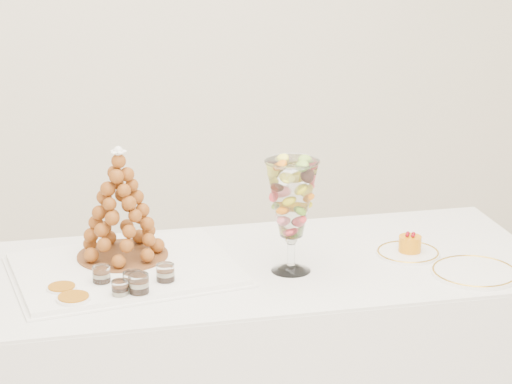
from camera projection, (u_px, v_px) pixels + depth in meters
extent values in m
cube|color=white|center=(242.00, 372.00, 3.19)|extent=(1.90, 0.78, 0.71)
cube|color=white|center=(241.00, 267.00, 3.08)|extent=(1.89, 0.77, 0.01)
cube|color=white|center=(125.00, 269.00, 3.02)|extent=(0.71, 0.57, 0.02)
cylinder|color=white|center=(291.00, 267.00, 3.04)|extent=(0.12, 0.12, 0.02)
cylinder|color=white|center=(291.00, 251.00, 3.02)|extent=(0.03, 0.03, 0.08)
sphere|color=white|center=(291.00, 238.00, 3.01)|extent=(0.04, 0.04, 0.04)
cylinder|color=white|center=(408.00, 253.00, 3.17)|extent=(0.20, 0.20, 0.01)
cylinder|color=white|center=(474.00, 272.00, 3.01)|extent=(0.26, 0.26, 0.01)
cylinder|color=white|center=(102.00, 278.00, 2.90)|extent=(0.05, 0.05, 0.07)
cylinder|color=white|center=(133.00, 285.00, 2.83)|extent=(0.07, 0.07, 0.08)
cylinder|color=white|center=(165.00, 276.00, 2.90)|extent=(0.06, 0.06, 0.07)
cylinder|color=white|center=(120.00, 291.00, 2.81)|extent=(0.05, 0.05, 0.06)
cylinder|color=white|center=(139.00, 287.00, 2.82)|extent=(0.06, 0.06, 0.08)
cylinder|color=white|center=(62.00, 291.00, 2.85)|extent=(0.09, 0.09, 0.03)
cylinder|color=white|center=(74.00, 302.00, 2.78)|extent=(0.10, 0.10, 0.03)
cylinder|color=brown|center=(123.00, 255.00, 3.09)|extent=(0.28, 0.28, 0.01)
cone|color=brown|center=(120.00, 203.00, 3.04)|extent=(0.30, 0.30, 0.34)
sphere|color=white|center=(118.00, 152.00, 2.99)|extent=(0.03, 0.03, 0.03)
cylinder|color=orange|center=(410.00, 244.00, 3.16)|extent=(0.07, 0.07, 0.05)
sphere|color=maroon|center=(414.00, 234.00, 3.16)|extent=(0.01, 0.01, 0.01)
sphere|color=maroon|center=(408.00, 233.00, 3.16)|extent=(0.01, 0.01, 0.01)
sphere|color=maroon|center=(407.00, 235.00, 3.15)|extent=(0.01, 0.01, 0.01)
sphere|color=maroon|center=(413.00, 236.00, 3.14)|extent=(0.01, 0.01, 0.01)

